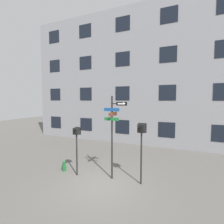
{
  "coord_description": "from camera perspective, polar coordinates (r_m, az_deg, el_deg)",
  "views": [
    {
      "loc": [
        3.81,
        -7.19,
        4.09
      ],
      "look_at": [
        0.17,
        0.86,
        3.47
      ],
      "focal_mm": 28.0,
      "sensor_mm": 36.0,
      "label": 1
    }
  ],
  "objects": [
    {
      "name": "ground_plane",
      "position": [
        9.11,
        -3.46,
        -22.68
      ],
      "size": [
        60.0,
        60.0,
        0.0
      ],
      "primitive_type": "plane",
      "color": "#595651"
    },
    {
      "name": "pedestrian_signal_right",
      "position": [
        8.53,
        9.59,
        -7.8
      ],
      "size": [
        0.41,
        0.4,
        2.97
      ],
      "color": "black",
      "rests_on": "ground_plane"
    },
    {
      "name": "pedestrian_signal_left",
      "position": [
        9.65,
        -11.51,
        -8.41
      ],
      "size": [
        0.36,
        0.4,
        2.62
      ],
      "color": "black",
      "rests_on": "ground_plane"
    },
    {
      "name": "building_facade",
      "position": [
        16.11,
        10.65,
        11.64
      ],
      "size": [
        24.0,
        0.64,
        12.5
      ],
      "color": "gray",
      "rests_on": "ground_plane"
    },
    {
      "name": "fire_hydrant",
      "position": [
        10.86,
        -15.38,
        -16.65
      ],
      "size": [
        0.35,
        0.19,
        0.6
      ],
      "color": "#196028",
      "rests_on": "ground_plane"
    },
    {
      "name": "street_sign_pole",
      "position": [
        8.94,
        0.34,
        -5.81
      ],
      "size": [
        1.23,
        1.04,
        4.28
      ],
      "color": "black",
      "rests_on": "ground_plane"
    }
  ]
}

